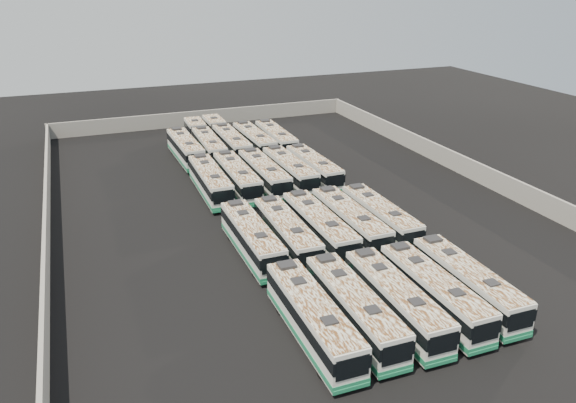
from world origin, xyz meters
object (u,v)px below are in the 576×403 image
object	(u,v)px
bus_midfront_center	(319,227)
bus_back_far_left	(185,149)
bus_front_right	(434,292)
bus_front_far_right	(467,283)
bus_midfront_right	(350,222)
bus_midback_far_right	(314,168)
bus_back_right	(254,141)
bus_back_far_right	(276,139)
bus_front_center	(396,301)
bus_back_left	(204,141)
bus_back_center	(226,138)
bus_midback_center	(264,174)
bus_midback_left	(237,177)
bus_midfront_far_left	(252,238)
bus_midfront_left	(287,233)
bus_front_left	(354,308)
bus_front_far_left	(313,318)
bus_midfront_far_right	(380,217)
bus_midback_right	(290,171)
bus_midback_far_left	(210,181)

from	to	relation	value
bus_midfront_center	bus_back_far_left	world-z (taller)	bus_midfront_center
bus_front_right	bus_front_far_right	xyz separation A→B (m)	(2.93, 0.17, -0.00)
bus_midfront_right	bus_midback_far_right	bearing A→B (deg)	78.21
bus_back_right	bus_back_far_right	bearing A→B (deg)	-3.98
bus_midback_far_right	bus_back_far_right	distance (m)	12.26
bus_front_center	bus_back_left	xyz separation A→B (m)	(-2.93, 41.83, -0.02)
bus_back_far_left	bus_back_center	size ratio (longest dim) A/B	0.65
bus_midback_center	bus_midback_left	bearing A→B (deg)	177.18
bus_midfront_far_left	bus_midfront_center	size ratio (longest dim) A/B	0.97
bus_back_far_left	bus_midfront_left	bearing A→B (deg)	-85.10
bus_midfront_far_left	bus_back_far_right	bearing A→B (deg)	65.81
bus_front_far_right	bus_midfront_far_left	xyz separation A→B (m)	(-11.92, 12.28, 0.02)
bus_front_right	bus_back_left	distance (m)	42.25
bus_midfront_left	bus_back_far_right	xyz separation A→B (m)	(8.92, 26.83, -0.00)
bus_front_left	bus_back_left	size ratio (longest dim) A/B	0.66
bus_front_far_left	bus_back_far_left	world-z (taller)	bus_front_far_left
bus_midfront_far_right	bus_midback_far_right	size ratio (longest dim) A/B	1.00
bus_midfront_far_left	bus_back_right	xyz separation A→B (m)	(8.98, 26.77, 0.01)
bus_back_right	bus_front_far_left	bearing A→B (deg)	-104.00
bus_midfront_far_left	bus_midback_center	distance (m)	15.50
bus_midfront_far_left	bus_midback_right	distance (m)	16.94
bus_midback_right	bus_back_far_right	bearing A→B (deg)	75.65
bus_midfront_left	bus_midback_center	world-z (taller)	bus_midback_center
bus_midfront_center	bus_midfront_far_right	world-z (taller)	bus_midfront_center
bus_midfront_left	bus_midfront_far_right	world-z (taller)	bus_midfront_left
bus_midfront_far_left	bus_midfront_far_right	xyz separation A→B (m)	(11.94, -0.10, -0.02)
bus_midback_right	bus_back_center	bearing A→B (deg)	100.22
bus_front_center	bus_midfront_far_left	bearing A→B (deg)	116.80
bus_front_right	bus_midback_far_left	size ratio (longest dim) A/B	0.97
bus_front_far_left	bus_midback_right	size ratio (longest dim) A/B	1.01
bus_front_left	bus_back_left	bearing A→B (deg)	90.65
bus_midfront_left	bus_back_center	xyz separation A→B (m)	(2.99, 29.79, -0.01)
bus_midback_far_right	bus_back_left	distance (m)	17.40
bus_front_center	bus_back_center	size ratio (longest dim) A/B	0.64
bus_midback_center	bus_back_far_left	bearing A→B (deg)	115.28
bus_midfront_center	bus_back_left	bearing A→B (deg)	95.48
bus_midback_left	bus_midback_center	world-z (taller)	bus_midback_center
bus_midfront_right	bus_midback_far_right	world-z (taller)	bus_midfront_right
bus_midback_center	bus_back_far_left	world-z (taller)	bus_midback_center
bus_midfront_center	bus_midback_far_left	size ratio (longest dim) A/B	1.01
bus_midback_far_right	bus_midfront_right	bearing A→B (deg)	-102.63
bus_back_center	bus_back_right	xyz separation A→B (m)	(3.01, -2.82, 0.01)
bus_midfront_far_left	bus_midfront_right	xyz separation A→B (m)	(8.93, -0.12, 0.04)
bus_back_center	bus_front_right	bearing A→B (deg)	-85.66
bus_front_far_left	bus_midfront_center	world-z (taller)	bus_midfront_center
bus_front_left	bus_back_far_left	xyz separation A→B (m)	(-2.94, 38.95, 0.01)
bus_midback_center	bus_back_left	xyz separation A→B (m)	(-2.92, 15.09, -0.06)
bus_midfront_far_left	bus_midback_right	bearing A→B (deg)	57.82
bus_front_left	bus_midfront_center	bearing A→B (deg)	76.97
bus_midfront_right	bus_midback_far_left	bearing A→B (deg)	121.18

